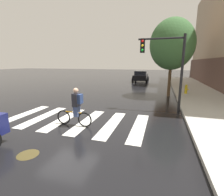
# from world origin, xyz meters

# --- Properties ---
(ground_plane) EXTENTS (120.00, 120.00, 0.00)m
(ground_plane) POSITION_xyz_m (0.00, 0.00, 0.00)
(ground_plane) COLOR black
(crosswalk_stripes) EXTENTS (6.70, 3.37, 0.01)m
(crosswalk_stripes) POSITION_xyz_m (0.42, 0.00, 0.01)
(crosswalk_stripes) COLOR silver
(crosswalk_stripes) RESTS_ON ground
(manhole_cover) EXTENTS (0.64, 0.64, 0.01)m
(manhole_cover) POSITION_xyz_m (0.56, -3.13, 0.00)
(manhole_cover) COLOR #473D1E
(manhole_cover) RESTS_ON ground
(sedan_mid) EXTENTS (2.21, 4.58, 1.57)m
(sedan_mid) POSITION_xyz_m (1.40, 17.55, 0.81)
(sedan_mid) COLOR black
(sedan_mid) RESTS_ON ground
(cyclist) EXTENTS (1.71, 0.37, 1.69)m
(cyclist) POSITION_xyz_m (0.84, -0.62, 0.84)
(cyclist) COLOR black
(cyclist) RESTS_ON ground
(traffic_light_near) EXTENTS (2.47, 0.28, 4.20)m
(traffic_light_near) POSITION_xyz_m (4.50, 2.95, 2.86)
(traffic_light_near) COLOR black
(traffic_light_near) RESTS_ON ground
(fire_hydrant) EXTENTS (0.33, 0.22, 0.78)m
(fire_hydrant) POSITION_xyz_m (6.36, 8.25, 0.53)
(fire_hydrant) COLOR gold
(fire_hydrant) RESTS_ON sidewalk
(street_tree_near) EXTENTS (3.43, 3.43, 6.10)m
(street_tree_near) POSITION_xyz_m (4.93, 7.44, 4.12)
(street_tree_near) COLOR #4C3823
(street_tree_near) RESTS_ON ground
(street_tree_mid) EXTENTS (3.91, 3.91, 6.96)m
(street_tree_mid) POSITION_xyz_m (5.22, 14.48, 4.70)
(street_tree_mid) COLOR #4C3823
(street_tree_mid) RESTS_ON ground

